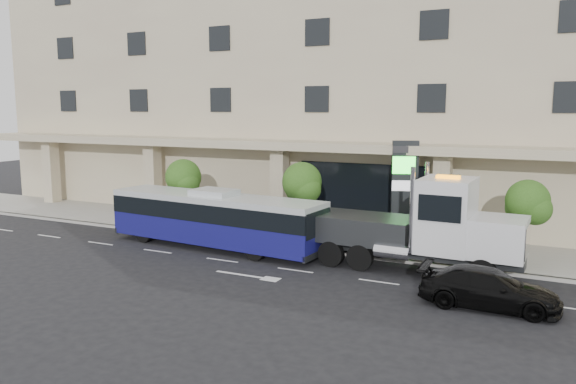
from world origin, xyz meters
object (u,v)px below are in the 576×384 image
Objects in this scene: tow_truck at (424,228)px; black_sedan at (489,288)px; city_bus at (215,218)px; signage_pylon at (404,191)px.

tow_truck is 2.12× the size of black_sedan.
city_bus is 10.37m from signage_pylon.
signage_pylon reaches higher than black_sedan.
black_sedan is 10.20m from signage_pylon.
tow_truck is at bearing 6.60° from city_bus.
city_bus is 14.76m from black_sedan.
city_bus is 1.17× the size of tow_truck.
signage_pylon is (8.94, 5.07, 1.37)m from city_bus.
tow_truck is (11.11, 0.35, 0.42)m from city_bus.
city_bus reaches higher than black_sedan.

